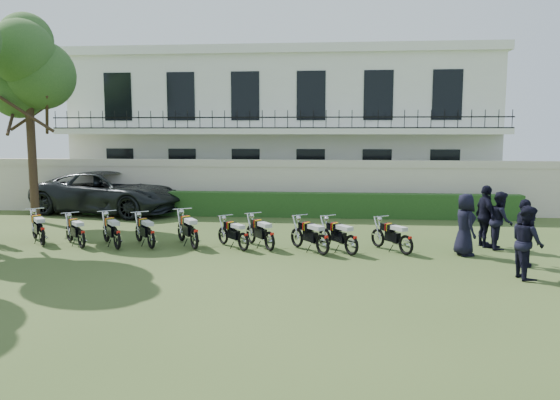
{
  "coord_description": "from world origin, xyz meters",
  "views": [
    {
      "loc": [
        2.45,
        -14.98,
        3.49
      ],
      "look_at": [
        0.86,
        1.87,
        1.36
      ],
      "focal_mm": 35.0,
      "sensor_mm": 36.0,
      "label": 1
    }
  ],
  "objects_px": {
    "motorcycle_4": "(194,234)",
    "officer_1": "(527,242)",
    "motorcycle_6": "(270,236)",
    "motorcycle_2": "(117,234)",
    "officer_4": "(500,220)",
    "motorcycle_1": "(81,234)",
    "motorcycle_8": "(351,240)",
    "motorcycle_9": "(406,240)",
    "officer_2": "(524,233)",
    "motorcycle_7": "(323,240)",
    "officer_3": "(465,225)",
    "motorcycle_5": "(243,237)",
    "tree_west_near": "(28,67)",
    "suv": "(109,193)",
    "motorcycle_3": "(151,234)",
    "motorcycle_0": "(42,231)",
    "officer_5": "(485,216)"
  },
  "relations": [
    {
      "from": "motorcycle_4",
      "to": "officer_1",
      "type": "xyz_separation_m",
      "value": [
        8.67,
        -2.32,
        0.38
      ]
    },
    {
      "from": "motorcycle_6",
      "to": "motorcycle_2",
      "type": "bearing_deg",
      "value": 148.43
    },
    {
      "from": "officer_4",
      "to": "motorcycle_4",
      "type": "bearing_deg",
      "value": 105.76
    },
    {
      "from": "motorcycle_1",
      "to": "motorcycle_8",
      "type": "bearing_deg",
      "value": -43.68
    },
    {
      "from": "motorcycle_9",
      "to": "officer_2",
      "type": "height_order",
      "value": "officer_2"
    },
    {
      "from": "motorcycle_6",
      "to": "motorcycle_9",
      "type": "bearing_deg",
      "value": -36.33
    },
    {
      "from": "motorcycle_7",
      "to": "officer_4",
      "type": "height_order",
      "value": "officer_4"
    },
    {
      "from": "motorcycle_4",
      "to": "officer_3",
      "type": "xyz_separation_m",
      "value": [
        7.79,
        0.08,
        0.38
      ]
    },
    {
      "from": "motorcycle_6",
      "to": "officer_2",
      "type": "height_order",
      "value": "officer_2"
    },
    {
      "from": "motorcycle_2",
      "to": "officer_3",
      "type": "xyz_separation_m",
      "value": [
        10.06,
        0.29,
        0.41
      ]
    },
    {
      "from": "motorcycle_6",
      "to": "motorcycle_5",
      "type": "bearing_deg",
      "value": 150.03
    },
    {
      "from": "tree_west_near",
      "to": "suv",
      "type": "height_order",
      "value": "tree_west_near"
    },
    {
      "from": "motorcycle_2",
      "to": "motorcycle_9",
      "type": "relative_size",
      "value": 1.04
    },
    {
      "from": "officer_2",
      "to": "officer_3",
      "type": "distance_m",
      "value": 1.68
    },
    {
      "from": "tree_west_near",
      "to": "officer_3",
      "type": "bearing_deg",
      "value": -16.03
    },
    {
      "from": "motorcycle_2",
      "to": "suv",
      "type": "distance_m",
      "value": 7.7
    },
    {
      "from": "motorcycle_8",
      "to": "motorcycle_7",
      "type": "bearing_deg",
      "value": 145.8
    },
    {
      "from": "tree_west_near",
      "to": "officer_3",
      "type": "height_order",
      "value": "tree_west_near"
    },
    {
      "from": "motorcycle_1",
      "to": "motorcycle_9",
      "type": "relative_size",
      "value": 0.91
    },
    {
      "from": "motorcycle_1",
      "to": "officer_4",
      "type": "distance_m",
      "value": 12.49
    },
    {
      "from": "motorcycle_9",
      "to": "officer_3",
      "type": "height_order",
      "value": "officer_3"
    },
    {
      "from": "motorcycle_7",
      "to": "officer_2",
      "type": "bearing_deg",
      "value": -46.07
    },
    {
      "from": "motorcycle_2",
      "to": "motorcycle_7",
      "type": "bearing_deg",
      "value": -38.39
    },
    {
      "from": "motorcycle_9",
      "to": "motorcycle_8",
      "type": "bearing_deg",
      "value": 152.08
    },
    {
      "from": "motorcycle_3",
      "to": "motorcycle_6",
      "type": "relative_size",
      "value": 0.97
    },
    {
      "from": "motorcycle_0",
      "to": "motorcycle_3",
      "type": "height_order",
      "value": "motorcycle_0"
    },
    {
      "from": "motorcycle_4",
      "to": "officer_3",
      "type": "relative_size",
      "value": 0.98
    },
    {
      "from": "motorcycle_3",
      "to": "officer_3",
      "type": "distance_m",
      "value": 9.1
    },
    {
      "from": "motorcycle_1",
      "to": "tree_west_near",
      "type": "bearing_deg",
      "value": 88.66
    },
    {
      "from": "motorcycle_0",
      "to": "motorcycle_9",
      "type": "height_order",
      "value": "motorcycle_0"
    },
    {
      "from": "motorcycle_7",
      "to": "officer_4",
      "type": "distance_m",
      "value": 5.44
    },
    {
      "from": "motorcycle_4",
      "to": "officer_2",
      "type": "relative_size",
      "value": 0.98
    },
    {
      "from": "motorcycle_1",
      "to": "motorcycle_3",
      "type": "height_order",
      "value": "motorcycle_3"
    },
    {
      "from": "motorcycle_8",
      "to": "motorcycle_2",
      "type": "bearing_deg",
      "value": 141.45
    },
    {
      "from": "tree_west_near",
      "to": "suv",
      "type": "xyz_separation_m",
      "value": [
        1.98,
        2.36,
        -4.99
      ]
    },
    {
      "from": "motorcycle_2",
      "to": "motorcycle_6",
      "type": "distance_m",
      "value": 4.52
    },
    {
      "from": "motorcycle_5",
      "to": "officer_4",
      "type": "bearing_deg",
      "value": -33.48
    },
    {
      "from": "officer_2",
      "to": "officer_3",
      "type": "bearing_deg",
      "value": 49.5
    },
    {
      "from": "motorcycle_4",
      "to": "officer_2",
      "type": "bearing_deg",
      "value": -38.68
    },
    {
      "from": "motorcycle_5",
      "to": "officer_4",
      "type": "height_order",
      "value": "officer_4"
    },
    {
      "from": "motorcycle_0",
      "to": "motorcycle_1",
      "type": "relative_size",
      "value": 1.12
    },
    {
      "from": "motorcycle_0",
      "to": "motorcycle_8",
      "type": "relative_size",
      "value": 1.01
    },
    {
      "from": "motorcycle_1",
      "to": "motorcycle_5",
      "type": "height_order",
      "value": "motorcycle_1"
    },
    {
      "from": "motorcycle_4",
      "to": "motorcycle_1",
      "type": "bearing_deg",
      "value": 151.03
    },
    {
      "from": "suv",
      "to": "officer_5",
      "type": "xyz_separation_m",
      "value": [
        14.09,
        -5.52,
        0.04
      ]
    },
    {
      "from": "officer_1",
      "to": "motorcycle_1",
      "type": "bearing_deg",
      "value": 73.77
    },
    {
      "from": "motorcycle_3",
      "to": "officer_1",
      "type": "relative_size",
      "value": 0.86
    },
    {
      "from": "motorcycle_1",
      "to": "motorcycle_6",
      "type": "relative_size",
      "value": 0.88
    },
    {
      "from": "motorcycle_7",
      "to": "officer_2",
      "type": "height_order",
      "value": "officer_2"
    },
    {
      "from": "motorcycle_2",
      "to": "officer_4",
      "type": "bearing_deg",
      "value": -30.51
    }
  ]
}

